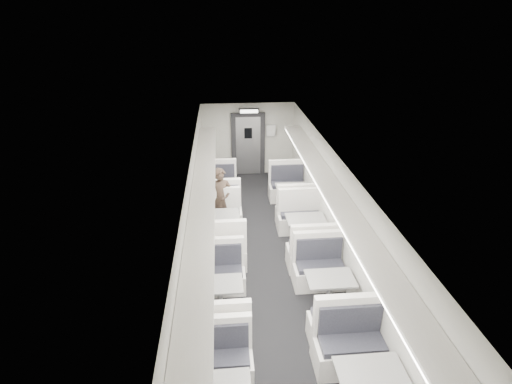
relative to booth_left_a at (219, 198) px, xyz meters
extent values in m
cube|color=black|center=(1.00, -3.32, -0.45)|extent=(3.00, 12.00, 0.12)
cube|color=white|center=(1.00, -3.32, 2.07)|extent=(3.00, 12.00, 0.12)
cube|color=#B6B4AA|center=(1.00, 2.74, 0.81)|extent=(3.00, 0.12, 2.40)
cube|color=#B6B4AA|center=(-0.56, -3.32, 0.81)|extent=(0.12, 12.00, 2.40)
cube|color=#B6B4AA|center=(2.56, -3.32, 0.81)|extent=(0.12, 12.00, 2.40)
cube|color=white|center=(0.00, -0.78, -0.16)|extent=(1.06, 0.59, 0.45)
cube|color=black|center=(0.00, -0.75, 0.12)|extent=(0.94, 0.47, 0.10)
cube|color=white|center=(0.00, -1.00, 0.42)|extent=(1.06, 0.12, 0.70)
cube|color=white|center=(0.00, 0.78, -0.16)|extent=(1.06, 0.59, 0.45)
cube|color=black|center=(0.00, 0.75, 0.12)|extent=(0.94, 0.47, 0.10)
cube|color=white|center=(0.00, 1.00, 0.42)|extent=(1.06, 0.12, 0.70)
cylinder|color=#ADADAF|center=(0.00, 0.00, -0.04)|extent=(0.10, 0.10, 0.69)
cylinder|color=#ADADAF|center=(0.00, 0.00, -0.37)|extent=(0.36, 0.36, 0.03)
cube|color=gray|center=(0.00, 0.00, 0.35)|extent=(0.88, 0.60, 0.04)
cube|color=white|center=(0.00, -2.63, -0.14)|extent=(1.15, 0.64, 0.49)
cube|color=black|center=(0.00, -2.59, 0.16)|extent=(1.02, 0.51, 0.11)
cube|color=white|center=(0.00, -2.86, 0.48)|extent=(1.15, 0.13, 0.76)
cube|color=white|center=(0.00, -0.93, -0.14)|extent=(1.15, 0.64, 0.49)
cube|color=black|center=(0.00, -0.97, 0.16)|extent=(1.02, 0.51, 0.11)
cube|color=white|center=(0.00, -0.70, 0.48)|extent=(1.15, 0.13, 0.76)
cylinder|color=#ADADAF|center=(0.00, -1.78, -0.01)|extent=(0.11, 0.11, 0.75)
cylinder|color=#ADADAF|center=(0.00, -1.78, -0.37)|extent=(0.39, 0.39, 0.03)
cube|color=gray|center=(0.00, -1.78, 0.41)|extent=(0.95, 0.65, 0.04)
cube|color=white|center=(0.00, -4.91, -0.17)|extent=(1.00, 0.56, 0.42)
cube|color=black|center=(0.00, -4.88, 0.09)|extent=(0.89, 0.44, 0.09)
cube|color=white|center=(0.00, -5.11, 0.37)|extent=(1.00, 0.11, 0.66)
cube|color=white|center=(0.00, -3.44, -0.17)|extent=(1.00, 0.56, 0.42)
cube|color=black|center=(0.00, -3.47, 0.09)|extent=(0.89, 0.44, 0.09)
cube|color=white|center=(0.00, -3.24, 0.37)|extent=(1.00, 0.11, 0.66)
cylinder|color=#ADADAF|center=(0.00, -4.17, -0.06)|extent=(0.09, 0.09, 0.65)
cylinder|color=#ADADAF|center=(0.00, -4.17, -0.37)|extent=(0.34, 0.34, 0.03)
cube|color=gray|center=(0.00, -4.17, 0.30)|extent=(0.83, 0.57, 0.04)
cube|color=white|center=(0.00, -5.57, -0.18)|extent=(0.97, 0.54, 0.41)
cube|color=black|center=(0.00, -5.60, 0.07)|extent=(0.86, 0.43, 0.09)
cube|color=white|center=(0.00, -5.37, 0.34)|extent=(0.97, 0.11, 0.64)
cube|color=white|center=(2.00, -1.02, -0.16)|extent=(1.07, 0.59, 0.45)
cube|color=black|center=(2.00, -0.99, 0.12)|extent=(0.95, 0.47, 0.10)
cube|color=white|center=(2.00, -1.23, 0.42)|extent=(1.07, 0.12, 0.70)
cube|color=white|center=(2.00, 0.55, -0.16)|extent=(1.07, 0.59, 0.45)
cube|color=black|center=(2.00, 0.52, 0.12)|extent=(0.95, 0.47, 0.10)
cube|color=white|center=(2.00, 0.77, 0.42)|extent=(1.07, 0.12, 0.70)
cylinder|color=#ADADAF|center=(2.00, -0.23, -0.04)|extent=(0.10, 0.10, 0.69)
cylinder|color=#ADADAF|center=(2.00, -0.23, -0.37)|extent=(0.36, 0.36, 0.03)
cube|color=gray|center=(2.00, -0.23, 0.35)|extent=(0.88, 0.60, 0.04)
cube|color=white|center=(2.00, -2.84, -0.16)|extent=(1.08, 0.60, 0.46)
cube|color=black|center=(2.00, -2.81, 0.12)|extent=(0.96, 0.48, 0.10)
cube|color=white|center=(2.00, -3.06, 0.43)|extent=(1.08, 0.12, 0.71)
cube|color=white|center=(2.00, -1.25, -0.16)|extent=(1.08, 0.60, 0.46)
cube|color=black|center=(2.00, -1.28, 0.12)|extent=(0.96, 0.48, 0.10)
cube|color=white|center=(2.00, -1.03, 0.43)|extent=(1.08, 0.12, 0.71)
cylinder|color=#ADADAF|center=(2.00, -2.04, -0.03)|extent=(0.10, 0.10, 0.70)
cylinder|color=#ADADAF|center=(2.00, -2.04, -0.37)|extent=(0.37, 0.37, 0.03)
cube|color=gray|center=(2.00, -2.04, 0.36)|extent=(0.90, 0.61, 0.04)
cube|color=white|center=(2.00, -5.00, -0.16)|extent=(1.04, 0.58, 0.44)
cube|color=black|center=(2.00, -4.97, 0.11)|extent=(0.93, 0.46, 0.10)
cube|color=white|center=(2.00, -5.21, 0.40)|extent=(1.04, 0.12, 0.69)
cube|color=white|center=(2.00, -3.46, -0.16)|extent=(1.04, 0.58, 0.44)
cube|color=black|center=(2.00, -3.49, 0.11)|extent=(0.93, 0.46, 0.10)
cube|color=white|center=(2.00, -3.25, 0.40)|extent=(1.04, 0.12, 0.69)
cylinder|color=#ADADAF|center=(2.00, -4.23, -0.05)|extent=(0.10, 0.10, 0.68)
cylinder|color=#ADADAF|center=(2.00, -4.23, -0.37)|extent=(0.35, 0.35, 0.03)
cube|color=gray|center=(2.00, -4.23, 0.33)|extent=(0.87, 0.59, 0.04)
cube|color=white|center=(2.00, -5.51, -0.15)|extent=(1.11, 0.62, 0.47)
cube|color=black|center=(2.00, -5.54, 0.14)|extent=(0.98, 0.49, 0.10)
cube|color=white|center=(2.00, -5.29, 0.45)|extent=(1.11, 0.13, 0.73)
cube|color=gray|center=(2.00, -6.33, 0.38)|extent=(0.92, 0.63, 0.04)
imported|color=black|center=(0.07, -1.00, 0.43)|extent=(0.67, 0.51, 1.64)
cube|color=black|center=(-0.49, 0.08, 0.96)|extent=(0.02, 1.18, 0.84)
cube|color=black|center=(-0.49, -2.12, 0.96)|extent=(0.02, 1.18, 0.84)
cube|color=black|center=(-0.49, -4.32, 0.96)|extent=(0.02, 1.18, 0.84)
cube|color=black|center=(-0.49, -6.52, 0.96)|extent=(0.02, 1.18, 0.84)
cube|color=white|center=(-0.26, -3.62, 1.53)|extent=(0.46, 10.40, 0.05)
cube|color=white|center=(-0.06, -3.62, 1.48)|extent=(0.05, 10.20, 0.04)
cube|color=white|center=(2.26, -3.62, 1.53)|extent=(0.46, 10.40, 0.05)
cube|color=white|center=(2.06, -3.62, 1.48)|extent=(0.05, 10.20, 0.04)
cube|color=black|center=(1.00, 2.62, 0.66)|extent=(1.10, 0.10, 2.10)
cube|color=#ADADAF|center=(1.00, 2.59, 0.61)|extent=(0.80, 0.05, 1.95)
cube|color=black|center=(1.00, 2.55, 1.06)|extent=(0.25, 0.02, 0.35)
cube|color=black|center=(1.00, 2.13, 1.89)|extent=(0.62, 0.10, 0.16)
cube|color=silver|center=(1.00, 2.07, 1.89)|extent=(0.54, 0.02, 0.10)
cube|color=silver|center=(1.75, 2.60, 1.11)|extent=(0.32, 0.02, 0.40)
camera|label=1|loc=(0.14, -9.95, 4.79)|focal=28.00mm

